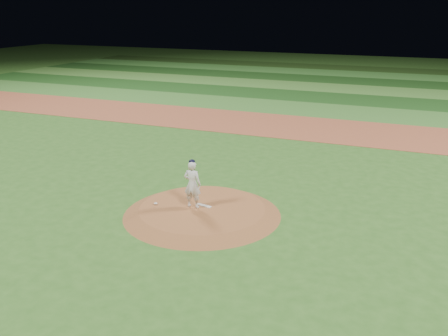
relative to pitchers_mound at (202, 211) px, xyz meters
The scene contains 12 objects.
ground 0.12m from the pitchers_mound, ahead, with size 120.00×120.00×0.00m, color #2C5D1E.
infield_dirt_band 14.00m from the pitchers_mound, 90.00° to the left, with size 70.00×6.00×0.02m, color brown.
outfield_stripe_0 19.50m from the pitchers_mound, 90.00° to the left, with size 70.00×5.00×0.02m, color #366F28.
outfield_stripe_1 24.50m from the pitchers_mound, 90.00° to the left, with size 70.00×5.00×0.02m, color #194416.
outfield_stripe_2 29.50m from the pitchers_mound, 90.00° to the left, with size 70.00×5.00×0.02m, color #407C2D.
outfield_stripe_3 34.50m from the pitchers_mound, 90.00° to the left, with size 70.00×5.00×0.02m, color #184114.
outfield_stripe_4 39.50m from the pitchers_mound, 90.00° to the left, with size 70.00×5.00×0.02m, color #377B2C.
outfield_stripe_5 44.50m from the pitchers_mound, 90.00° to the left, with size 70.00×5.00×0.02m, color #204114.
pitchers_mound is the anchor object (origin of this frame).
pitching_rubber 0.22m from the pitchers_mound, 90.33° to the left, with size 0.57×0.14×0.03m, color white.
rosin_bag 1.69m from the pitchers_mound, 167.61° to the right, with size 0.13×0.13×0.07m, color silver.
pitcher_on_mound 1.04m from the pitchers_mound, 167.67° to the right, with size 0.63×0.43×1.75m.
Camera 1 is at (6.85, -14.57, 7.01)m, focal length 40.00 mm.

